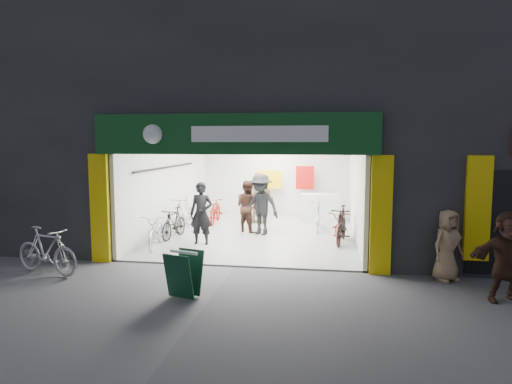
% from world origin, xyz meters
% --- Properties ---
extents(ground, '(60.00, 60.00, 0.00)m').
position_xyz_m(ground, '(0.00, 0.00, 0.00)').
color(ground, '#56565B').
rests_on(ground, ground).
extents(building, '(17.00, 10.27, 8.00)m').
position_xyz_m(building, '(0.91, 4.99, 4.31)').
color(building, '#232326').
rests_on(building, ground).
extents(bike_left_front, '(0.92, 1.85, 0.93)m').
position_xyz_m(bike_left_front, '(-2.50, 1.59, 0.46)').
color(bike_left_front, silver).
rests_on(bike_left_front, ground).
extents(bike_left_midfront, '(0.60, 1.60, 0.94)m').
position_xyz_m(bike_left_midfront, '(-2.39, 2.70, 0.47)').
color(bike_left_midfront, black).
rests_on(bike_left_midfront, ground).
extents(bike_left_midback, '(0.78, 1.85, 0.94)m').
position_xyz_m(bike_left_midback, '(-1.80, 5.40, 0.47)').
color(bike_left_midback, maroon).
rests_on(bike_left_midback, ground).
extents(bike_left_back, '(0.54, 1.90, 1.14)m').
position_xyz_m(bike_left_back, '(-2.50, 3.95, 0.57)').
color(bike_left_back, '#B2B2B7').
rests_on(bike_left_back, ground).
extents(bike_right_front, '(0.76, 1.86, 1.08)m').
position_xyz_m(bike_right_front, '(2.50, 2.83, 0.54)').
color(bike_right_front, black).
rests_on(bike_right_front, ground).
extents(bike_right_mid, '(0.78, 1.81, 0.92)m').
position_xyz_m(bike_right_mid, '(2.47, 3.07, 0.46)').
color(bike_right_mid, maroon).
rests_on(bike_right_mid, ground).
extents(bike_right_back, '(0.51, 1.74, 1.04)m').
position_xyz_m(bike_right_back, '(1.80, 4.64, 0.52)').
color(bike_right_back, silver).
rests_on(bike_right_back, ground).
extents(parked_bike, '(1.82, 0.95, 1.05)m').
position_xyz_m(parked_bike, '(-3.91, -1.21, 0.53)').
color(parked_bike, '#ADADB2').
rests_on(parked_bike, ground).
extents(customer_a, '(0.67, 0.46, 1.78)m').
position_xyz_m(customer_a, '(-1.36, 2.01, 0.89)').
color(customer_a, black).
rests_on(customer_a, ground).
extents(customer_b, '(1.02, 0.96, 1.67)m').
position_xyz_m(customer_b, '(-0.42, 4.00, 0.84)').
color(customer_b, '#39221A').
rests_on(customer_b, ground).
extents(customer_c, '(1.42, 1.15, 1.91)m').
position_xyz_m(customer_c, '(0.08, 3.58, 0.95)').
color(customer_c, black).
rests_on(customer_c, ground).
extents(customer_d, '(1.17, 0.69, 1.87)m').
position_xyz_m(customer_d, '(-0.29, 5.47, 0.93)').
color(customer_d, '#978258').
rests_on(customer_d, ground).
extents(pedestrian_near, '(0.87, 0.79, 1.49)m').
position_xyz_m(pedestrian_near, '(4.58, -0.30, 0.75)').
color(pedestrian_near, '#977B58').
rests_on(pedestrian_near, ground).
extents(pedestrian_far, '(1.60, 0.83, 1.65)m').
position_xyz_m(pedestrian_far, '(5.32, -1.43, 0.83)').
color(pedestrian_far, '#3E261C').
rests_on(pedestrian_far, ground).
extents(sandwich_board, '(0.68, 0.69, 0.85)m').
position_xyz_m(sandwich_board, '(-0.49, -2.18, 0.47)').
color(sandwich_board, '#0E3820').
rests_on(sandwich_board, ground).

